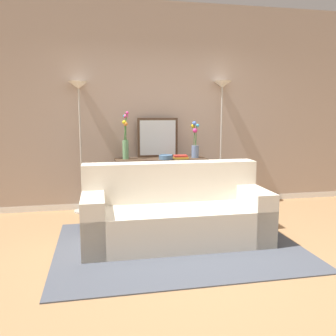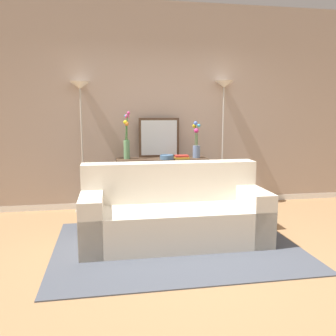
# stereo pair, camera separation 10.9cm
# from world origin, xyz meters

# --- Properties ---
(ground_plane) EXTENTS (16.00, 16.00, 0.02)m
(ground_plane) POSITION_xyz_m (0.00, 0.00, -0.01)
(ground_plane) COLOR #9E754C
(back_wall) EXTENTS (12.00, 0.15, 3.08)m
(back_wall) POSITION_xyz_m (0.00, 2.27, 1.54)
(back_wall) COLOR white
(back_wall) RESTS_ON ground
(area_rug) EXTENTS (2.62, 1.98, 0.01)m
(area_rug) POSITION_xyz_m (-0.19, 0.45, 0.01)
(area_rug) COLOR #474C56
(area_rug) RESTS_ON ground
(couch) EXTENTS (2.05, 0.86, 0.88)m
(couch) POSITION_xyz_m (-0.19, 0.61, 0.32)
(couch) COLOR beige
(couch) RESTS_ON ground
(console_table) EXTENTS (1.34, 0.38, 0.79)m
(console_table) POSITION_xyz_m (-0.11, 1.93, 0.55)
(console_table) COLOR #473323
(console_table) RESTS_ON ground
(floor_lamp_left) EXTENTS (0.28, 0.28, 1.89)m
(floor_lamp_left) POSITION_xyz_m (-1.26, 2.06, 1.49)
(floor_lamp_left) COLOR #B7B2A8
(floor_lamp_left) RESTS_ON ground
(floor_lamp_right) EXTENTS (0.28, 0.28, 1.93)m
(floor_lamp_right) POSITION_xyz_m (0.87, 2.06, 1.52)
(floor_lamp_right) COLOR #B7B2A8
(floor_lamp_right) RESTS_ON ground
(wall_mirror) EXTENTS (0.61, 0.02, 0.59)m
(wall_mirror) POSITION_xyz_m (-0.13, 2.08, 1.08)
(wall_mirror) COLOR #473323
(wall_mirror) RESTS_ON console_table
(vase_tall_flowers) EXTENTS (0.10, 0.12, 0.69)m
(vase_tall_flowers) POSITION_xyz_m (-0.63, 1.95, 1.05)
(vase_tall_flowers) COLOR #669E6B
(vase_tall_flowers) RESTS_ON console_table
(vase_short_flowers) EXTENTS (0.12, 0.12, 0.55)m
(vase_short_flowers) POSITION_xyz_m (0.41, 1.91, 0.98)
(vase_short_flowers) COLOR #6B84AD
(vase_short_flowers) RESTS_ON console_table
(fruit_bowl) EXTENTS (0.20, 0.20, 0.07)m
(fruit_bowl) POSITION_xyz_m (-0.06, 1.81, 0.82)
(fruit_bowl) COLOR #4C7093
(fruit_bowl) RESTS_ON console_table
(book_stack) EXTENTS (0.22, 0.15, 0.05)m
(book_stack) POSITION_xyz_m (0.17, 1.82, 0.81)
(book_stack) COLOR gold
(book_stack) RESTS_ON console_table
(book_row_under_console) EXTENTS (0.41, 0.16, 0.13)m
(book_row_under_console) POSITION_xyz_m (-0.45, 1.93, 0.06)
(book_row_under_console) COLOR #236033
(book_row_under_console) RESTS_ON ground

